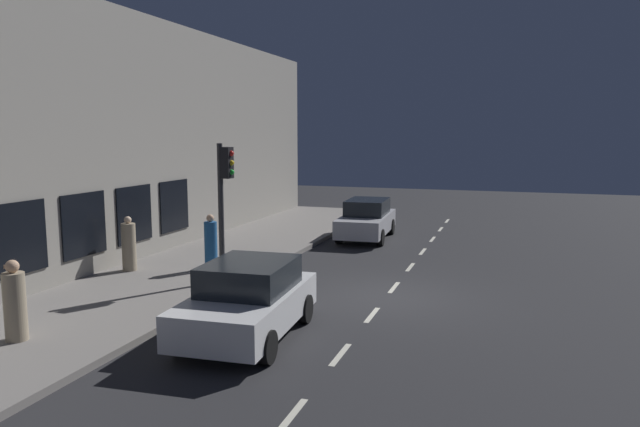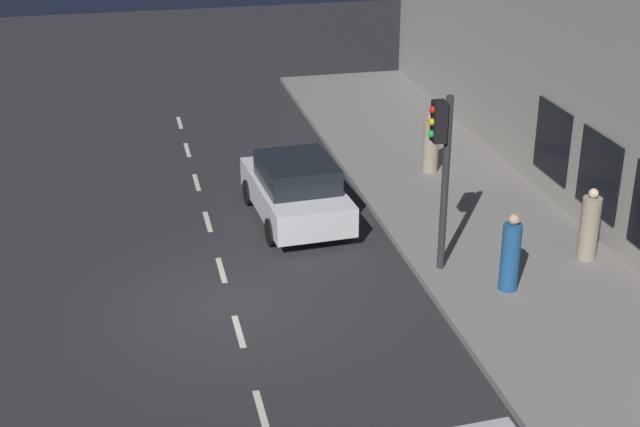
# 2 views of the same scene
# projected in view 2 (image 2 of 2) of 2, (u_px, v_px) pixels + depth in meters

# --- Properties ---
(ground_plane) EXTENTS (60.00, 60.00, 0.00)m
(ground_plane) POSITION_uv_depth(u_px,v_px,m) (232.00, 306.00, 18.38)
(ground_plane) COLOR #28282B
(sidewalk) EXTENTS (4.50, 32.00, 0.15)m
(sidewalk) POSITION_uv_depth(u_px,v_px,m) (522.00, 271.00, 19.63)
(sidewalk) COLOR gray
(sidewalk) RESTS_ON ground
(lane_centre_line) EXTENTS (0.12, 27.20, 0.01)m
(lane_centre_line) POSITION_uv_depth(u_px,v_px,m) (239.00, 331.00, 17.49)
(lane_centre_line) COLOR beige
(lane_centre_line) RESTS_ON ground
(traffic_light) EXTENTS (0.50, 0.32, 3.80)m
(traffic_light) POSITION_uv_depth(u_px,v_px,m) (442.00, 155.00, 18.54)
(traffic_light) COLOR #2D2D30
(traffic_light) RESTS_ON sidewalk
(parked_car_0) EXTENTS (2.15, 4.05, 1.58)m
(parked_car_0) POSITION_uv_depth(u_px,v_px,m) (296.00, 190.00, 21.92)
(parked_car_0) COLOR silver
(parked_car_0) RESTS_ON ground
(pedestrian_0) EXTENTS (0.44, 0.44, 1.63)m
(pedestrian_0) POSITION_uv_depth(u_px,v_px,m) (589.00, 227.00, 19.72)
(pedestrian_0) COLOR gray
(pedestrian_0) RESTS_ON sidewalk
(pedestrian_1) EXTENTS (0.60, 0.60, 1.62)m
(pedestrian_1) POSITION_uv_depth(u_px,v_px,m) (431.00, 145.00, 24.51)
(pedestrian_1) COLOR gray
(pedestrian_1) RESTS_ON sidewalk
(pedestrian_2) EXTENTS (0.53, 0.53, 1.67)m
(pedestrian_2) POSITION_uv_depth(u_px,v_px,m) (510.00, 255.00, 18.42)
(pedestrian_2) COLOR #1E5189
(pedestrian_2) RESTS_ON sidewalk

